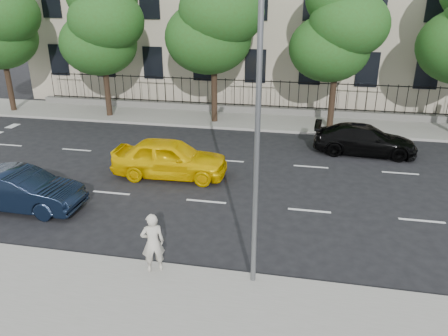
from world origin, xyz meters
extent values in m
plane|color=black|center=(0.00, 0.00, 0.00)|extent=(120.00, 120.00, 0.00)
cube|color=gray|center=(0.00, -4.00, 0.07)|extent=(60.00, 4.00, 0.15)
cube|color=gray|center=(0.00, 14.00, 0.07)|extent=(60.00, 4.00, 0.15)
cube|color=slate|center=(0.00, 15.70, 0.35)|extent=(30.00, 0.50, 0.40)
cube|color=black|center=(0.00, 15.70, 0.65)|extent=(28.80, 0.05, 0.05)
cube|color=black|center=(0.00, 15.70, 2.25)|extent=(28.80, 0.05, 0.05)
cylinder|color=slate|center=(2.50, -2.30, 4.15)|extent=(0.14, 0.14, 8.00)
cylinder|color=#382619|center=(-16.00, 13.20, 1.72)|extent=(0.36, 0.36, 3.15)
ellipsoid|color=#2A501A|center=(-15.50, 13.00, 6.29)|extent=(4.68, 4.68, 3.85)
cylinder|color=#382619|center=(-9.00, 13.20, 1.64)|extent=(0.36, 0.36, 2.97)
ellipsoid|color=#2A501A|center=(-9.40, 13.50, 4.62)|extent=(4.75, 4.75, 3.90)
ellipsoid|color=#2A501A|center=(-8.50, 13.00, 6.00)|extent=(4.50, 4.50, 3.70)
cylinder|color=#382619|center=(-2.00, 13.20, 1.81)|extent=(0.36, 0.36, 3.32)
ellipsoid|color=#2A501A|center=(-2.40, 13.50, 5.09)|extent=(5.13, 5.13, 4.21)
ellipsoid|color=#2A501A|center=(-1.50, 13.00, 6.58)|extent=(4.86, 4.86, 4.00)
cylinder|color=#382619|center=(5.00, 13.20, 1.69)|extent=(0.36, 0.36, 3.08)
ellipsoid|color=#2A501A|center=(4.60, 13.50, 4.67)|extent=(4.56, 4.56, 3.74)
ellipsoid|color=#2A501A|center=(5.50, 13.00, 5.99)|extent=(4.32, 4.32, 3.55)
imported|color=#FFCC00|center=(-2.13, 4.66, 0.86)|extent=(5.13, 2.23, 1.72)
imported|color=black|center=(-6.69, 0.60, 0.77)|extent=(4.68, 1.66, 1.54)
imported|color=black|center=(6.59, 9.39, 0.73)|extent=(5.15, 2.30, 1.47)
imported|color=beige|center=(-0.38, -2.40, 1.07)|extent=(0.79, 0.69, 1.83)
camera|label=1|loc=(3.68, -12.46, 7.72)|focal=35.00mm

